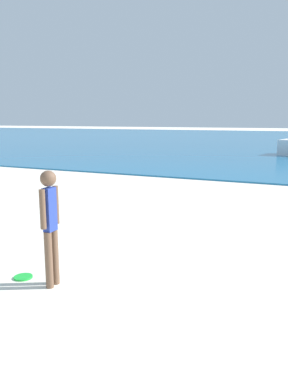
% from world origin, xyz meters
% --- Properties ---
extents(person_standing, '(0.20, 0.35, 1.54)m').
position_xyz_m(person_standing, '(-0.52, 5.73, 0.88)').
color(person_standing, brown).
rests_on(person_standing, ground).
extents(frisbee, '(0.26, 0.26, 0.03)m').
position_xyz_m(frisbee, '(-1.05, 5.76, 0.01)').
color(frisbee, green).
rests_on(frisbee, ground).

